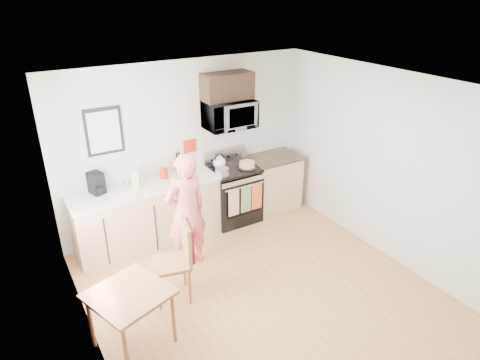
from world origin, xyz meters
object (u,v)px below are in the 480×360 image
cake (247,165)px  range (233,195)px  person (186,212)px  microwave (229,114)px  dining_table (129,299)px  chair (182,250)px

cake → range: bearing=149.2°
range → person: 1.43m
microwave → cake: 0.84m
range → dining_table: 2.90m
dining_table → chair: (0.80, 0.46, 0.05)m
microwave → person: 1.72m
microwave → cake: (0.19, -0.22, -0.79)m
range → microwave: (-0.00, 0.10, 1.32)m
cake → chair: bearing=-144.1°
microwave → person: bearing=-143.5°
dining_table → person: bearing=42.7°
microwave → person: microwave is taller
chair → cake: 2.09m
microwave → cake: microwave is taller
person → cake: size_ratio=5.55×
person → microwave: bearing=-150.6°
person → dining_table: size_ratio=2.02×
person → chair: (-0.32, -0.57, -0.16)m
microwave → chair: 2.33m
range → person: (-1.16, -0.75, 0.38)m
range → cake: (0.19, -0.11, 0.54)m
microwave → dining_table: 3.18m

